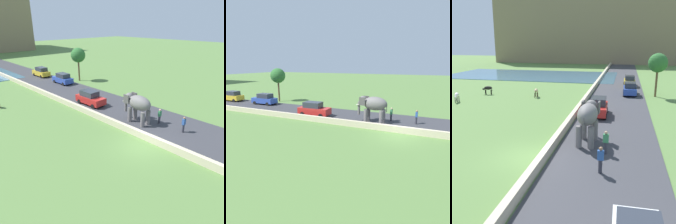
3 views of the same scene
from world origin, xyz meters
The scene contains 15 objects.
ground_plane centered at (0.00, 0.00, 0.00)m, with size 220.00×220.00×0.00m, color #567A3D.
road_surface centered at (5.00, 20.00, 0.03)m, with size 7.00×120.00×0.06m, color #38383D.
barrier_wall centered at (1.20, 18.00, 0.32)m, with size 0.40×110.00×0.64m, color beige.
lake centered at (-14.00, 39.90, 0.04)m, with size 36.00×18.00×0.08m, color #426B84.
hill_distant centered at (-6.00, 84.72, 12.29)m, with size 64.00×28.00×24.57m, color #897556.
elephant centered at (3.44, 3.31, 2.04)m, with size 1.53×3.50×2.99m.
person_beside_elephant centered at (4.86, 1.53, 0.87)m, with size 0.36×0.22×1.63m.
person_trailing centered at (4.78, -1.19, 0.87)m, with size 0.36×0.22×1.63m.
car_yellow centered at (6.58, 29.58, 0.90)m, with size 1.86×4.04×1.80m.
car_blue centered at (6.58, 22.13, 0.90)m, with size 1.83×4.02×1.80m.
car_red centered at (3.42, 10.92, 0.90)m, with size 1.89×4.05×1.80m.
cow_tan centered at (-5.52, 18.09, 0.84)m, with size 0.67×1.42×1.15m.
cow_black centered at (-12.69, 18.37, 0.84)m, with size 1.42×0.69×1.15m.
cow_white centered at (-14.00, 13.10, 0.84)m, with size 0.86×1.40×1.15m.
tree_near centered at (9.90, 21.96, 4.42)m, with size 2.50×2.50×5.72m.
Camera 3 is at (5.86, -14.89, 7.26)m, focal length 42.70 mm.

